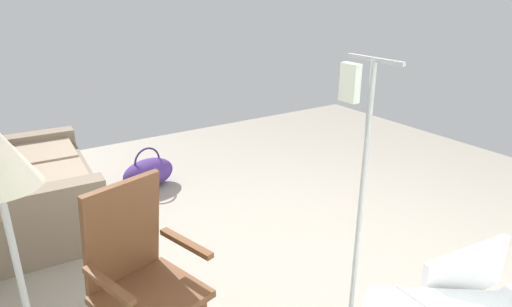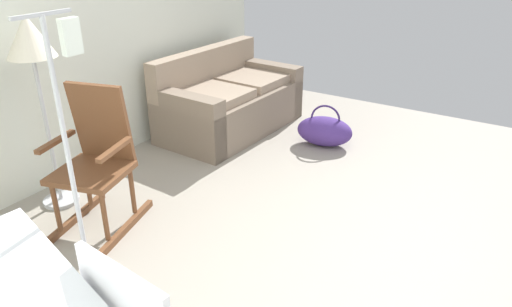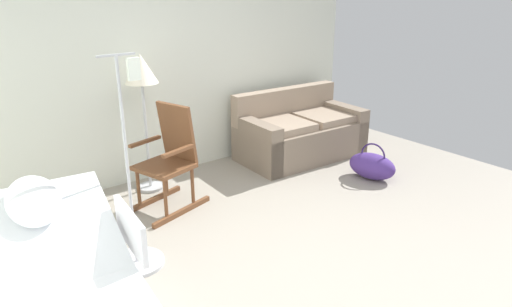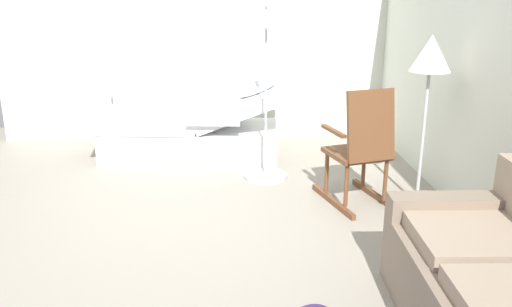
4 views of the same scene
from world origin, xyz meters
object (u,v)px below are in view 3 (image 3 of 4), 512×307
at_px(iv_pole, 136,237).
at_px(rocking_chair, 170,159).
at_px(duffel_bag, 372,166).
at_px(couch, 300,134).
at_px(floor_lamp, 141,78).

bearing_deg(iv_pole, rocking_chair, 46.77).
distance_m(duffel_bag, iv_pole, 2.90).
relative_size(couch, rocking_chair, 1.56).
bearing_deg(duffel_bag, iv_pole, 179.68).
distance_m(floor_lamp, duffel_bag, 2.75).
bearing_deg(iv_pole, couch, 20.96).
height_order(couch, rocking_chair, rocking_chair).
relative_size(rocking_chair, duffel_bag, 1.70).
distance_m(floor_lamp, iv_pole, 1.79).
bearing_deg(couch, floor_lamp, 172.85).
relative_size(couch, iv_pole, 0.97).
distance_m(rocking_chair, iv_pole, 1.09).
bearing_deg(duffel_bag, couch, 98.67).
xyz_separation_m(rocking_chair, floor_lamp, (0.01, 0.53, 0.72)).
bearing_deg(floor_lamp, duffel_bag, -31.33).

